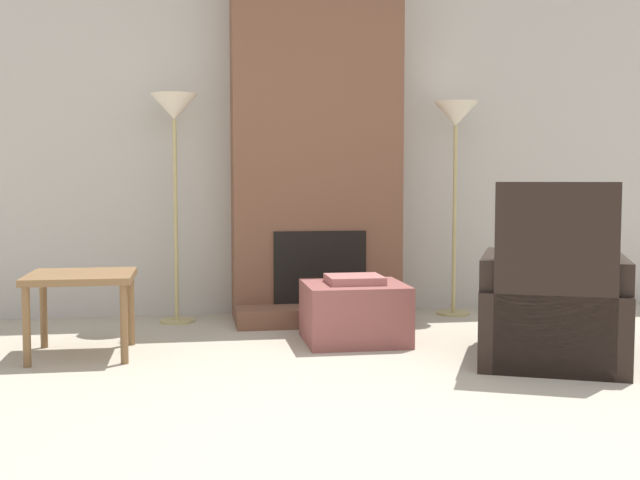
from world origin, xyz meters
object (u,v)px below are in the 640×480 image
object	(u,v)px
side_table	(81,284)
floor_lamp_left	(174,124)
ottoman	(354,311)
armchair	(553,310)
floor_lamp_right	(456,129)

from	to	relation	value
side_table	floor_lamp_left	size ratio (longest dim) A/B	0.37
ottoman	side_table	distance (m)	1.69
armchair	ottoman	bearing A→B (deg)	-12.29
ottoman	side_table	size ratio (longest dim) A/B	1.05
ottoman	floor_lamp_right	world-z (taller)	floor_lamp_right
ottoman	armchair	bearing A→B (deg)	-36.24
floor_lamp_left	floor_lamp_right	world-z (taller)	floor_lamp_left
side_table	floor_lamp_right	world-z (taller)	floor_lamp_right
side_table	armchair	bearing A→B (deg)	-12.73
ottoman	floor_lamp_left	size ratio (longest dim) A/B	0.38
ottoman	floor_lamp_right	distance (m)	1.80
armchair	floor_lamp_left	distance (m)	2.92
side_table	ottoman	bearing A→B (deg)	4.45
ottoman	floor_lamp_left	bearing A→B (deg)	141.53
armchair	side_table	size ratio (longest dim) A/B	1.99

